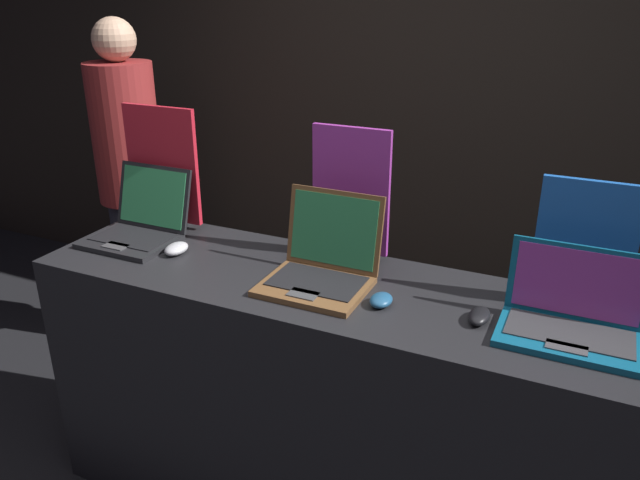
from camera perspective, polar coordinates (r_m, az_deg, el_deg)
name	(u,v)px	position (r m, az deg, el deg)	size (l,w,h in m)	color
wall_back	(450,86)	(3.40, 11.82, 13.65)	(8.00, 0.05, 2.80)	black
display_counter	(323,403)	(2.34, 0.32, -14.67)	(2.04, 0.57, 0.98)	black
laptop_front	(139,224)	(2.50, -16.20, 1.44)	(0.33, 0.33, 0.26)	black
mouse_front	(176,249)	(2.34, -12.99, -0.78)	(0.07, 0.11, 0.04)	#B2B2B7
promo_stand_front	(163,170)	(2.57, -14.17, 6.26)	(0.33, 0.07, 0.48)	black
laptop_middle	(322,264)	(2.05, 0.20, -2.20)	(0.34, 0.33, 0.28)	brown
mouse_middle	(381,300)	(1.94, 5.60, -5.48)	(0.07, 0.09, 0.04)	navy
promo_stand_middle	(351,196)	(2.20, 2.81, 4.00)	(0.29, 0.07, 0.47)	black
laptop_back	(572,317)	(1.89, 22.05, -6.51)	(0.38, 0.25, 0.24)	#0F5170
mouse_back	(479,316)	(1.90, 14.36, -6.74)	(0.06, 0.11, 0.04)	black
promo_stand_back	(584,248)	(2.02, 23.01, -0.69)	(0.28, 0.07, 0.40)	black
person_bystander	(132,186)	(3.42, -16.82, 4.73)	(0.33, 0.33, 1.75)	#282833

